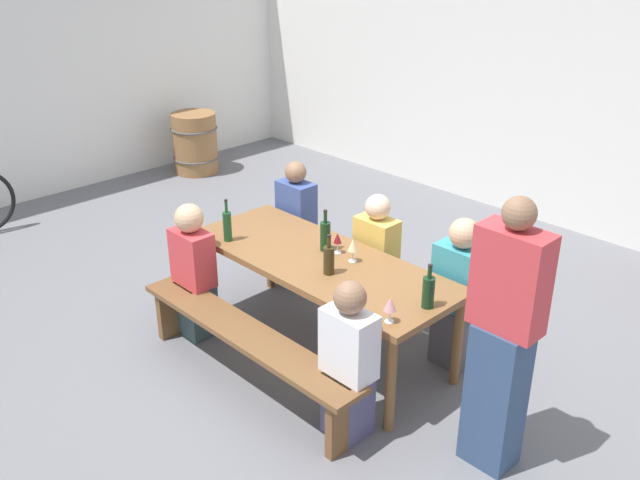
# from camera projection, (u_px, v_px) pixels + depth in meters

# --- Properties ---
(ground_plane) EXTENTS (24.00, 24.00, 0.00)m
(ground_plane) POSITION_uv_depth(u_px,v_px,m) (320.00, 346.00, 5.36)
(ground_plane) COLOR slate
(back_wall) EXTENTS (14.00, 0.20, 3.20)m
(back_wall) POSITION_uv_depth(u_px,v_px,m) (573.00, 73.00, 6.93)
(back_wall) COLOR silver
(back_wall) RESTS_ON ground
(side_wall) EXTENTS (0.20, 7.49, 3.20)m
(side_wall) POSITION_uv_depth(u_px,v_px,m) (28.00, 57.00, 7.73)
(side_wall) COLOR silver
(side_wall) RESTS_ON ground
(tasting_table) EXTENTS (2.16, 0.83, 0.75)m
(tasting_table) POSITION_uv_depth(u_px,v_px,m) (320.00, 268.00, 5.07)
(tasting_table) COLOR brown
(tasting_table) RESTS_ON ground
(bench_near) EXTENTS (2.06, 0.30, 0.45)m
(bench_near) POSITION_uv_depth(u_px,v_px,m) (245.00, 342.00, 4.75)
(bench_near) COLOR brown
(bench_near) RESTS_ON ground
(bench_far) EXTENTS (2.06, 0.30, 0.45)m
(bench_far) POSITION_uv_depth(u_px,v_px,m) (383.00, 275.00, 5.66)
(bench_far) COLOR brown
(bench_far) RESTS_ON ground
(wine_bottle_0) EXTENTS (0.08, 0.08, 0.32)m
(wine_bottle_0) POSITION_uv_depth(u_px,v_px,m) (325.00, 235.00, 5.12)
(wine_bottle_0) COLOR #143319
(wine_bottle_0) RESTS_ON tasting_table
(wine_bottle_1) EXTENTS (0.07, 0.07, 0.34)m
(wine_bottle_1) POSITION_uv_depth(u_px,v_px,m) (227.00, 225.00, 5.28)
(wine_bottle_1) COLOR #194723
(wine_bottle_1) RESTS_ON tasting_table
(wine_bottle_2) EXTENTS (0.08, 0.08, 0.30)m
(wine_bottle_2) POSITION_uv_depth(u_px,v_px,m) (428.00, 291.00, 4.37)
(wine_bottle_2) COLOR #143319
(wine_bottle_2) RESTS_ON tasting_table
(wine_bottle_3) EXTENTS (0.08, 0.08, 0.30)m
(wine_bottle_3) POSITION_uv_depth(u_px,v_px,m) (329.00, 259.00, 4.79)
(wine_bottle_3) COLOR #332814
(wine_bottle_3) RESTS_ON tasting_table
(wine_glass_0) EXTENTS (0.08, 0.08, 0.17)m
(wine_glass_0) POSITION_uv_depth(u_px,v_px,m) (390.00, 305.00, 4.20)
(wine_glass_0) COLOR silver
(wine_glass_0) RESTS_ON tasting_table
(wine_glass_1) EXTENTS (0.06, 0.06, 0.16)m
(wine_glass_1) POSITION_uv_depth(u_px,v_px,m) (338.00, 239.00, 5.08)
(wine_glass_1) COLOR silver
(wine_glass_1) RESTS_ON tasting_table
(wine_glass_2) EXTENTS (0.08, 0.08, 0.18)m
(wine_glass_2) POSITION_uv_depth(u_px,v_px,m) (353.00, 245.00, 4.95)
(wine_glass_2) COLOR silver
(wine_glass_2) RESTS_ON tasting_table
(seated_guest_near_0) EXTENTS (0.34, 0.24, 1.10)m
(seated_guest_near_0) POSITION_uv_depth(u_px,v_px,m) (194.00, 273.00, 5.30)
(seated_guest_near_0) COLOR #34484A
(seated_guest_near_0) RESTS_ON ground
(seated_guest_near_1) EXTENTS (0.34, 0.24, 1.09)m
(seated_guest_near_1) POSITION_uv_depth(u_px,v_px,m) (349.00, 364.00, 4.24)
(seated_guest_near_1) COLOR #4D4A6E
(seated_guest_near_1) RESTS_ON ground
(seated_guest_far_0) EXTENTS (0.33, 0.24, 1.15)m
(seated_guest_far_0) POSITION_uv_depth(u_px,v_px,m) (297.00, 227.00, 6.05)
(seated_guest_far_0) COLOR #504757
(seated_guest_far_0) RESTS_ON ground
(seated_guest_far_1) EXTENTS (0.33, 0.24, 1.11)m
(seated_guest_far_1) POSITION_uv_depth(u_px,v_px,m) (376.00, 263.00, 5.46)
(seated_guest_far_1) COLOR #53324C
(seated_guest_far_1) RESTS_ON ground
(seated_guest_far_2) EXTENTS (0.38, 0.24, 1.15)m
(seated_guest_far_2) POSITION_uv_depth(u_px,v_px,m) (458.00, 296.00, 4.94)
(seated_guest_far_2) COLOR #504C4F
(seated_guest_far_2) RESTS_ON ground
(standing_host) EXTENTS (0.40, 0.24, 1.71)m
(standing_host) POSITION_uv_depth(u_px,v_px,m) (502.00, 344.00, 3.89)
(standing_host) COLOR navy
(standing_host) RESTS_ON ground
(wine_barrel) EXTENTS (0.60, 0.60, 0.77)m
(wine_barrel) POSITION_uv_depth(u_px,v_px,m) (195.00, 143.00, 8.92)
(wine_barrel) COLOR olive
(wine_barrel) RESTS_ON ground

